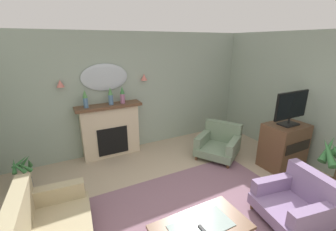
{
  "coord_description": "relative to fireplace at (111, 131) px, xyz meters",
  "views": [
    {
      "loc": [
        -1.61,
        -1.87,
        2.42
      ],
      "look_at": [
        0.25,
        1.69,
        1.09
      ],
      "focal_mm": 24.03,
      "sensor_mm": 36.0,
      "label": 1
    }
  ],
  "objects": [
    {
      "name": "wall_back",
      "position": [
        0.61,
        0.22,
        0.74
      ],
      "size": [
        6.69,
        0.1,
        2.62
      ],
      "primitive_type": "cube",
      "color": "#93A393",
      "rests_on": "ground"
    },
    {
      "name": "patterned_rug",
      "position": [
        0.61,
        -2.52,
        -0.56
      ],
      "size": [
        3.2,
        2.4,
        0.01
      ],
      "primitive_type": "cube",
      "color": "#7F5B6B",
      "rests_on": "ground"
    },
    {
      "name": "fireplace",
      "position": [
        0.0,
        0.0,
        0.0
      ],
      "size": [
        1.36,
        0.36,
        1.16
      ],
      "color": "beige",
      "rests_on": "ground"
    },
    {
      "name": "mantel_vase_centre",
      "position": [
        -0.45,
        -0.03,
        0.78
      ],
      "size": [
        0.1,
        0.1,
        0.36
      ],
      "color": "#4C7093",
      "rests_on": "fireplace"
    },
    {
      "name": "mantel_vase_right",
      "position": [
        0.05,
        -0.03,
        0.77
      ],
      "size": [
        0.1,
        0.1,
        0.37
      ],
      "color": "#4C7093",
      "rests_on": "fireplace"
    },
    {
      "name": "mantel_vase_left",
      "position": [
        0.3,
        -0.03,
        0.77
      ],
      "size": [
        0.1,
        0.1,
        0.36
      ],
      "color": "#9E6084",
      "rests_on": "fireplace"
    },
    {
      "name": "wall_mirror",
      "position": [
        0.0,
        0.14,
        1.14
      ],
      "size": [
        0.96,
        0.06,
        0.56
      ],
      "primitive_type": "ellipsoid",
      "color": "#B2BCC6"
    },
    {
      "name": "wall_sconce_left",
      "position": [
        -0.85,
        0.09,
        1.09
      ],
      "size": [
        0.14,
        0.14,
        0.14
      ],
      "primitive_type": "cone",
      "color": "#D17066"
    },
    {
      "name": "wall_sconce_right",
      "position": [
        0.85,
        0.09,
        1.09
      ],
      "size": [
        0.14,
        0.14,
        0.14
      ],
      "primitive_type": "cone",
      "color": "#D17066"
    },
    {
      "name": "coffee_table",
      "position": [
        0.26,
        -2.98,
        -0.19
      ],
      "size": [
        1.1,
        0.6,
        0.45
      ],
      "color": "brown",
      "rests_on": "ground"
    },
    {
      "name": "tv_remote",
      "position": [
        0.24,
        -3.05,
        -0.12
      ],
      "size": [
        0.04,
        0.16,
        0.02
      ],
      "primitive_type": "cube",
      "color": "black",
      "rests_on": "coffee_table"
    },
    {
      "name": "armchair_beside_couch",
      "position": [
        1.8,
        -3.12,
        -0.27
      ],
      "size": [
        0.95,
        0.94,
        0.71
      ],
      "color": "gray",
      "rests_on": "ground"
    },
    {
      "name": "armchair_in_corner",
      "position": [
        2.07,
        -1.14,
        -0.27
      ],
      "size": [
        1.12,
        1.11,
        0.71
      ],
      "color": "gray",
      "rests_on": "ground"
    },
    {
      "name": "tv_cabinet",
      "position": [
        2.9,
        -2.08,
        -0.12
      ],
      "size": [
        0.8,
        0.57,
        0.9
      ],
      "color": "brown",
      "rests_on": "ground"
    },
    {
      "name": "tv_flatscreen",
      "position": [
        2.9,
        -2.1,
        0.68
      ],
      "size": [
        0.84,
        0.24,
        0.65
      ],
      "color": "black",
      "rests_on": "tv_cabinet"
    },
    {
      "name": "potted_plant_small_fern",
      "position": [
        -1.63,
        -0.53,
        -0.27
      ],
      "size": [
        0.34,
        0.36,
        0.59
      ],
      "color": "#474C56",
      "rests_on": "ground"
    }
  ]
}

